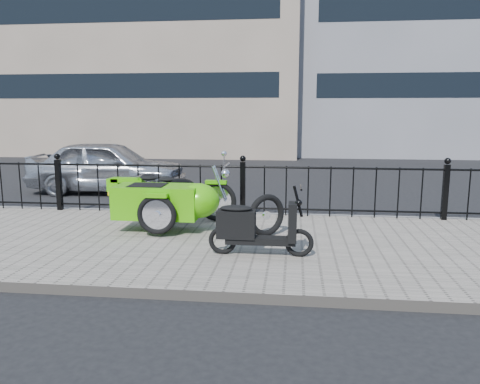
# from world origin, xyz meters

# --- Properties ---
(ground) EXTENTS (120.00, 120.00, 0.00)m
(ground) POSITION_xyz_m (0.00, 0.00, 0.00)
(ground) COLOR black
(ground) RESTS_ON ground
(sidewalk) EXTENTS (30.00, 3.80, 0.12)m
(sidewalk) POSITION_xyz_m (0.00, -0.50, 0.06)
(sidewalk) COLOR slate
(sidewalk) RESTS_ON ground
(curb) EXTENTS (30.00, 0.10, 0.12)m
(curb) POSITION_xyz_m (0.00, 1.44, 0.06)
(curb) COLOR gray
(curb) RESTS_ON ground
(iron_fence) EXTENTS (14.11, 0.11, 1.08)m
(iron_fence) POSITION_xyz_m (0.00, 1.30, 0.59)
(iron_fence) COLOR black
(iron_fence) RESTS_ON sidewalk
(building_tan) EXTENTS (14.00, 8.01, 12.00)m
(building_tan) POSITION_xyz_m (-6.00, 15.99, 6.00)
(building_tan) COLOR gray
(building_tan) RESTS_ON ground
(motorcycle_sidecar) EXTENTS (2.28, 1.47, 0.98)m
(motorcycle_sidecar) POSITION_xyz_m (-1.01, 0.12, 0.59)
(motorcycle_sidecar) COLOR black
(motorcycle_sidecar) RESTS_ON sidewalk
(scooter) EXTENTS (1.37, 0.40, 0.93)m
(scooter) POSITION_xyz_m (0.40, -1.10, 0.48)
(scooter) COLOR black
(scooter) RESTS_ON sidewalk
(spare_tire) EXTENTS (0.55, 0.49, 0.64)m
(spare_tire) POSITION_xyz_m (0.52, -0.16, 0.44)
(spare_tire) COLOR black
(spare_tire) RESTS_ON sidewalk
(sedan_car) EXTENTS (3.83, 1.68, 1.28)m
(sedan_car) POSITION_xyz_m (-3.60, 3.93, 0.64)
(sedan_car) COLOR #B3B4BA
(sedan_car) RESTS_ON ground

